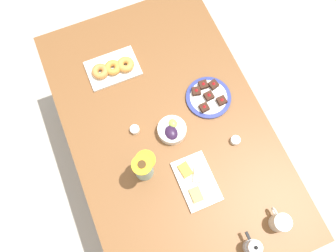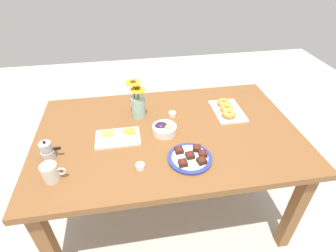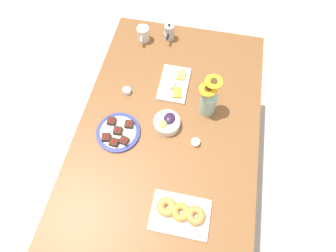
{
  "view_description": "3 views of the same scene",
  "coord_description": "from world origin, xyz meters",
  "px_view_note": "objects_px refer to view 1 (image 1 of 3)",
  "views": [
    {
      "loc": [
        -0.5,
        0.21,
        2.34
      ],
      "look_at": [
        0.0,
        0.0,
        0.78
      ],
      "focal_mm": 35.0,
      "sensor_mm": 36.0,
      "label": 1
    },
    {
      "loc": [
        -0.21,
        -1.26,
        1.73
      ],
      "look_at": [
        0.0,
        0.0,
        0.78
      ],
      "focal_mm": 28.0,
      "sensor_mm": 36.0,
      "label": 2
    },
    {
      "loc": [
        0.63,
        0.13,
        2.05
      ],
      "look_at": [
        0.0,
        0.0,
        0.78
      ],
      "focal_mm": 28.0,
      "sensor_mm": 36.0,
      "label": 3
    }
  ],
  "objects_px": {
    "dessert_plate": "(208,97)",
    "moka_pot": "(253,247)",
    "jam_cup_berry": "(135,129)",
    "flower_vase": "(144,168)",
    "dining_table": "(168,134)",
    "jam_cup_honey": "(235,140)",
    "croissant_platter": "(113,68)",
    "cheese_platter": "(196,181)",
    "coffee_mug": "(280,222)",
    "grape_bowl": "(172,130)"
  },
  "relations": [
    {
      "from": "flower_vase",
      "to": "grape_bowl",
      "type": "bearing_deg",
      "value": -55.59
    },
    {
      "from": "jam_cup_berry",
      "to": "jam_cup_honey",
      "type": "bearing_deg",
      "value": -119.04
    },
    {
      "from": "grape_bowl",
      "to": "cheese_platter",
      "type": "distance_m",
      "value": 0.28
    },
    {
      "from": "grape_bowl",
      "to": "jam_cup_berry",
      "type": "bearing_deg",
      "value": 64.77
    },
    {
      "from": "coffee_mug",
      "to": "jam_cup_berry",
      "type": "xyz_separation_m",
      "value": [
        0.68,
        0.45,
        -0.03
      ]
    },
    {
      "from": "jam_cup_honey",
      "to": "dessert_plate",
      "type": "height_order",
      "value": "dessert_plate"
    },
    {
      "from": "dining_table",
      "to": "jam_cup_honey",
      "type": "distance_m",
      "value": 0.36
    },
    {
      "from": "jam_cup_honey",
      "to": "jam_cup_berry",
      "type": "bearing_deg",
      "value": 60.96
    },
    {
      "from": "jam_cup_honey",
      "to": "dessert_plate",
      "type": "bearing_deg",
      "value": 5.17
    },
    {
      "from": "coffee_mug",
      "to": "moka_pot",
      "type": "xyz_separation_m",
      "value": [
        -0.05,
        0.16,
        0.0
      ]
    },
    {
      "from": "grape_bowl",
      "to": "jam_cup_berry",
      "type": "xyz_separation_m",
      "value": [
        0.08,
        0.17,
        -0.01
      ]
    },
    {
      "from": "coffee_mug",
      "to": "grape_bowl",
      "type": "bearing_deg",
      "value": 24.94
    },
    {
      "from": "jam_cup_berry",
      "to": "dessert_plate",
      "type": "distance_m",
      "value": 0.42
    },
    {
      "from": "croissant_platter",
      "to": "jam_cup_berry",
      "type": "distance_m",
      "value": 0.37
    },
    {
      "from": "croissant_platter",
      "to": "flower_vase",
      "type": "distance_m",
      "value": 0.6
    },
    {
      "from": "coffee_mug",
      "to": "jam_cup_berry",
      "type": "relative_size",
      "value": 2.41
    },
    {
      "from": "cheese_platter",
      "to": "flower_vase",
      "type": "relative_size",
      "value": 1.01
    },
    {
      "from": "dessert_plate",
      "to": "flower_vase",
      "type": "height_order",
      "value": "flower_vase"
    },
    {
      "from": "dining_table",
      "to": "cheese_platter",
      "type": "xyz_separation_m",
      "value": [
        -0.3,
        -0.02,
        0.1
      ]
    },
    {
      "from": "dessert_plate",
      "to": "moka_pot",
      "type": "relative_size",
      "value": 2.02
    },
    {
      "from": "moka_pot",
      "to": "grape_bowl",
      "type": "bearing_deg",
      "value": 10.13
    },
    {
      "from": "grape_bowl",
      "to": "flower_vase",
      "type": "xyz_separation_m",
      "value": [
        -0.14,
        0.2,
        0.06
      ]
    },
    {
      "from": "grape_bowl",
      "to": "croissant_platter",
      "type": "height_order",
      "value": "grape_bowl"
    },
    {
      "from": "dining_table",
      "to": "moka_pot",
      "type": "height_order",
      "value": "moka_pot"
    },
    {
      "from": "coffee_mug",
      "to": "flower_vase",
      "type": "xyz_separation_m",
      "value": [
        0.46,
        0.48,
        0.04
      ]
    },
    {
      "from": "jam_cup_berry",
      "to": "moka_pot",
      "type": "bearing_deg",
      "value": -158.48
    },
    {
      "from": "cheese_platter",
      "to": "jam_cup_honey",
      "type": "distance_m",
      "value": 0.29
    },
    {
      "from": "dining_table",
      "to": "grape_bowl",
      "type": "distance_m",
      "value": 0.12
    },
    {
      "from": "jam_cup_berry",
      "to": "dessert_plate",
      "type": "bearing_deg",
      "value": -87.03
    },
    {
      "from": "dining_table",
      "to": "jam_cup_honey",
      "type": "xyz_separation_m",
      "value": [
        -0.19,
        -0.29,
        0.1
      ]
    },
    {
      "from": "dining_table",
      "to": "flower_vase",
      "type": "relative_size",
      "value": 6.2
    },
    {
      "from": "croissant_platter",
      "to": "moka_pot",
      "type": "distance_m",
      "value": 1.14
    },
    {
      "from": "jam_cup_honey",
      "to": "grape_bowl",
      "type": "bearing_deg",
      "value": 58.72
    },
    {
      "from": "dining_table",
      "to": "flower_vase",
      "type": "distance_m",
      "value": 0.31
    },
    {
      "from": "jam_cup_honey",
      "to": "cheese_platter",
      "type": "bearing_deg",
      "value": 112.3
    },
    {
      "from": "dining_table",
      "to": "dessert_plate",
      "type": "distance_m",
      "value": 0.29
    },
    {
      "from": "coffee_mug",
      "to": "cheese_platter",
      "type": "bearing_deg",
      "value": 39.88
    },
    {
      "from": "croissant_platter",
      "to": "moka_pot",
      "type": "relative_size",
      "value": 2.35
    },
    {
      "from": "coffee_mug",
      "to": "jam_cup_berry",
      "type": "bearing_deg",
      "value": 33.49
    },
    {
      "from": "dessert_plate",
      "to": "jam_cup_berry",
      "type": "bearing_deg",
      "value": 92.97
    },
    {
      "from": "jam_cup_berry",
      "to": "coffee_mug",
      "type": "bearing_deg",
      "value": -146.51
    },
    {
      "from": "croissant_platter",
      "to": "cheese_platter",
      "type": "bearing_deg",
      "value": -167.25
    },
    {
      "from": "cheese_platter",
      "to": "coffee_mug",
      "type": "bearing_deg",
      "value": -140.12
    },
    {
      "from": "cheese_platter",
      "to": "moka_pot",
      "type": "bearing_deg",
      "value": -163.95
    },
    {
      "from": "dining_table",
      "to": "jam_cup_honey",
      "type": "height_order",
      "value": "jam_cup_honey"
    },
    {
      "from": "moka_pot",
      "to": "flower_vase",
      "type": "bearing_deg",
      "value": 32.05
    },
    {
      "from": "coffee_mug",
      "to": "moka_pot",
      "type": "bearing_deg",
      "value": 105.87
    },
    {
      "from": "coffee_mug",
      "to": "moka_pot",
      "type": "relative_size",
      "value": 0.97
    },
    {
      "from": "cheese_platter",
      "to": "jam_cup_honey",
      "type": "bearing_deg",
      "value": -67.7
    },
    {
      "from": "jam_cup_berry",
      "to": "flower_vase",
      "type": "bearing_deg",
      "value": 171.91
    }
  ]
}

